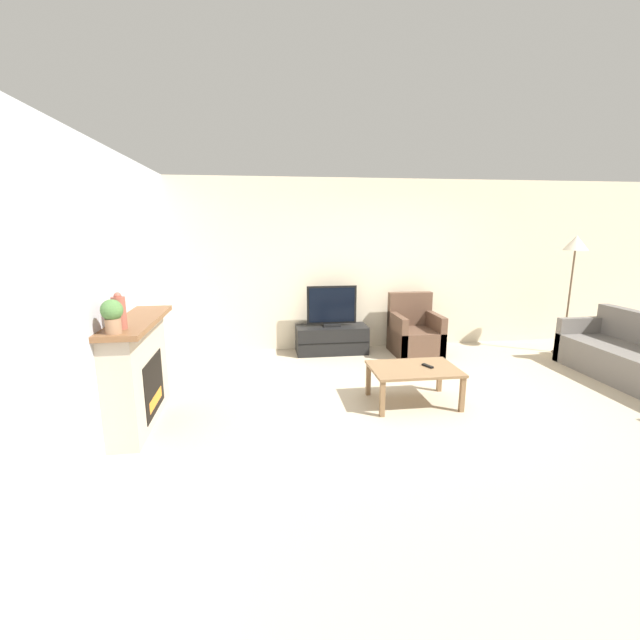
{
  "coord_description": "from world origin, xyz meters",
  "views": [
    {
      "loc": [
        -2.01,
        -4.39,
        1.97
      ],
      "look_at": [
        -1.31,
        0.65,
        0.85
      ],
      "focal_mm": 24.0,
      "sensor_mm": 36.0,
      "label": 1
    }
  ],
  "objects_px": {
    "potted_plant": "(112,314)",
    "tv_stand": "(332,339)",
    "coffee_table": "(414,372)",
    "floor_lamp": "(575,250)",
    "mantel_vase_left": "(119,312)",
    "fireplace": "(138,371)",
    "remote": "(428,366)",
    "tv": "(332,307)",
    "armchair": "(414,335)"
  },
  "relations": [
    {
      "from": "floor_lamp",
      "to": "tv_stand",
      "type": "bearing_deg",
      "value": 171.82
    },
    {
      "from": "mantel_vase_left",
      "to": "tv_stand",
      "type": "relative_size",
      "value": 0.29
    },
    {
      "from": "tv_stand",
      "to": "floor_lamp",
      "type": "relative_size",
      "value": 0.61
    },
    {
      "from": "tv_stand",
      "to": "tv",
      "type": "relative_size",
      "value": 1.43
    },
    {
      "from": "fireplace",
      "to": "tv",
      "type": "xyz_separation_m",
      "value": [
        2.33,
        2.18,
        0.18
      ]
    },
    {
      "from": "floor_lamp",
      "to": "armchair",
      "type": "bearing_deg",
      "value": 172.58
    },
    {
      "from": "remote",
      "to": "mantel_vase_left",
      "type": "bearing_deg",
      "value": 166.09
    },
    {
      "from": "mantel_vase_left",
      "to": "potted_plant",
      "type": "height_order",
      "value": "mantel_vase_left"
    },
    {
      "from": "armchair",
      "to": "remote",
      "type": "xyz_separation_m",
      "value": [
        -0.53,
        -1.87,
        0.13
      ]
    },
    {
      "from": "armchair",
      "to": "remote",
      "type": "relative_size",
      "value": 6.09
    },
    {
      "from": "coffee_table",
      "to": "remote",
      "type": "distance_m",
      "value": 0.17
    },
    {
      "from": "tv",
      "to": "floor_lamp",
      "type": "distance_m",
      "value": 3.78
    },
    {
      "from": "fireplace",
      "to": "coffee_table",
      "type": "bearing_deg",
      "value": 1.75
    },
    {
      "from": "coffee_table",
      "to": "tv",
      "type": "bearing_deg",
      "value": 105.79
    },
    {
      "from": "potted_plant",
      "to": "tv_stand",
      "type": "distance_m",
      "value": 3.76
    },
    {
      "from": "fireplace",
      "to": "floor_lamp",
      "type": "relative_size",
      "value": 0.77
    },
    {
      "from": "floor_lamp",
      "to": "mantel_vase_left",
      "type": "bearing_deg",
      "value": -160.7
    },
    {
      "from": "fireplace",
      "to": "tv_stand",
      "type": "relative_size",
      "value": 1.27
    },
    {
      "from": "remote",
      "to": "tv",
      "type": "bearing_deg",
      "value": 86.29
    },
    {
      "from": "tv_stand",
      "to": "armchair",
      "type": "bearing_deg",
      "value": -9.56
    },
    {
      "from": "tv_stand",
      "to": "armchair",
      "type": "xyz_separation_m",
      "value": [
        1.29,
        -0.22,
        0.08
      ]
    },
    {
      "from": "mantel_vase_left",
      "to": "coffee_table",
      "type": "xyz_separation_m",
      "value": [
        2.9,
        0.51,
        -0.87
      ]
    },
    {
      "from": "tv",
      "to": "floor_lamp",
      "type": "xyz_separation_m",
      "value": [
        3.64,
        -0.52,
        0.88
      ]
    },
    {
      "from": "tv",
      "to": "remote",
      "type": "xyz_separation_m",
      "value": [
        0.75,
        -2.09,
        -0.3
      ]
    },
    {
      "from": "fireplace",
      "to": "armchair",
      "type": "height_order",
      "value": "fireplace"
    },
    {
      "from": "tv",
      "to": "coffee_table",
      "type": "bearing_deg",
      "value": -74.21
    },
    {
      "from": "mantel_vase_left",
      "to": "tv_stand",
      "type": "xyz_separation_m",
      "value": [
        2.31,
        2.61,
        -1.02
      ]
    },
    {
      "from": "tv",
      "to": "fireplace",
      "type": "bearing_deg",
      "value": -136.9
    },
    {
      "from": "fireplace",
      "to": "armchair",
      "type": "bearing_deg",
      "value": 28.53
    },
    {
      "from": "tv_stand",
      "to": "floor_lamp",
      "type": "bearing_deg",
      "value": -8.18
    },
    {
      "from": "potted_plant",
      "to": "tv_stand",
      "type": "relative_size",
      "value": 0.26
    },
    {
      "from": "fireplace",
      "to": "mantel_vase_left",
      "type": "relative_size",
      "value": 4.37
    },
    {
      "from": "tv",
      "to": "mantel_vase_left",
      "type": "bearing_deg",
      "value": -131.6
    },
    {
      "from": "armchair",
      "to": "potted_plant",
      "type": "bearing_deg",
      "value": -144.49
    },
    {
      "from": "remote",
      "to": "fireplace",
      "type": "bearing_deg",
      "value": 158.21
    },
    {
      "from": "mantel_vase_left",
      "to": "fireplace",
      "type": "bearing_deg",
      "value": 92.24
    },
    {
      "from": "mantel_vase_left",
      "to": "remote",
      "type": "xyz_separation_m",
      "value": [
        3.06,
        0.52,
        -0.81
      ]
    },
    {
      "from": "fireplace",
      "to": "remote",
      "type": "height_order",
      "value": "fireplace"
    },
    {
      "from": "coffee_table",
      "to": "floor_lamp",
      "type": "distance_m",
      "value": 3.64
    },
    {
      "from": "tv",
      "to": "remote",
      "type": "distance_m",
      "value": 2.24
    },
    {
      "from": "coffee_table",
      "to": "mantel_vase_left",
      "type": "bearing_deg",
      "value": -169.95
    },
    {
      "from": "remote",
      "to": "floor_lamp",
      "type": "xyz_separation_m",
      "value": [
        2.89,
        1.57,
        1.18
      ]
    },
    {
      "from": "mantel_vase_left",
      "to": "tv_stand",
      "type": "height_order",
      "value": "mantel_vase_left"
    },
    {
      "from": "coffee_table",
      "to": "floor_lamp",
      "type": "bearing_deg",
      "value": 27.26
    },
    {
      "from": "potted_plant",
      "to": "tv",
      "type": "xyz_separation_m",
      "value": [
        2.31,
        2.78,
        -0.52
      ]
    },
    {
      "from": "mantel_vase_left",
      "to": "tv",
      "type": "height_order",
      "value": "mantel_vase_left"
    },
    {
      "from": "potted_plant",
      "to": "tv_stand",
      "type": "height_order",
      "value": "potted_plant"
    },
    {
      "from": "fireplace",
      "to": "mantel_vase_left",
      "type": "height_order",
      "value": "mantel_vase_left"
    },
    {
      "from": "potted_plant",
      "to": "coffee_table",
      "type": "xyz_separation_m",
      "value": [
        2.9,
        0.69,
        -0.88
      ]
    },
    {
      "from": "floor_lamp",
      "to": "fireplace",
      "type": "bearing_deg",
      "value": -164.46
    }
  ]
}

